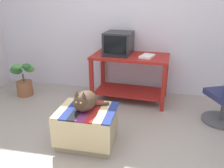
# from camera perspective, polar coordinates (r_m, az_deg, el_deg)

# --- Properties ---
(ground_plane) EXTENTS (14.00, 14.00, 0.00)m
(ground_plane) POSITION_cam_1_polar(r_m,az_deg,el_deg) (2.69, -5.00, -17.49)
(ground_plane) COLOR #9E9389
(back_wall) EXTENTS (8.00, 0.10, 2.60)m
(back_wall) POSITION_cam_1_polar(r_m,az_deg,el_deg) (4.12, 2.83, 15.88)
(back_wall) COLOR silver
(back_wall) RESTS_ON ground_plane
(desk) EXTENTS (1.26, 0.75, 0.77)m
(desk) POSITION_cam_1_polar(r_m,az_deg,el_deg) (3.81, 4.48, 3.47)
(desk) COLOR maroon
(desk) RESTS_ON ground_plane
(tv_monitor) EXTENTS (0.47, 0.50, 0.34)m
(tv_monitor) POSITION_cam_1_polar(r_m,az_deg,el_deg) (3.86, 1.64, 10.15)
(tv_monitor) COLOR #28282B
(tv_monitor) RESTS_ON desk
(keyboard) EXTENTS (0.40, 0.16, 0.02)m
(keyboard) POSITION_cam_1_polar(r_m,az_deg,el_deg) (3.65, 0.76, 6.99)
(keyboard) COLOR black
(keyboard) RESTS_ON desk
(book) EXTENTS (0.25, 0.31, 0.03)m
(book) POSITION_cam_1_polar(r_m,az_deg,el_deg) (3.65, 8.67, 6.81)
(book) COLOR white
(book) RESTS_ON desk
(ottoman_with_blanket) EXTENTS (0.67, 0.56, 0.45)m
(ottoman_with_blanket) POSITION_cam_1_polar(r_m,az_deg,el_deg) (2.79, -6.12, -10.39)
(ottoman_with_blanket) COLOR tan
(ottoman_with_blanket) RESTS_ON ground_plane
(cat) EXTENTS (0.38, 0.40, 0.28)m
(cat) POSITION_cam_1_polar(r_m,az_deg,el_deg) (2.64, -6.74, -4.11)
(cat) COLOR #473323
(cat) RESTS_ON ottoman_with_blanket
(potted_plant) EXTENTS (0.37, 0.42, 0.62)m
(potted_plant) POSITION_cam_1_polar(r_m,az_deg,el_deg) (4.34, -21.07, 0.90)
(potted_plant) COLOR brown
(potted_plant) RESTS_ON ground_plane
(pen) EXTENTS (0.12, 0.08, 0.01)m
(pen) POSITION_cam_1_polar(r_m,az_deg,el_deg) (3.75, 9.34, 6.98)
(pen) COLOR #2351B2
(pen) RESTS_ON desk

